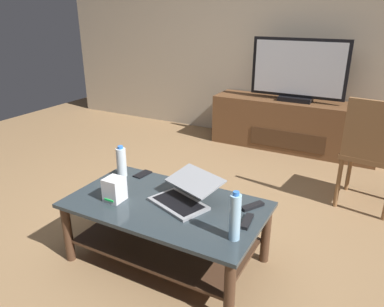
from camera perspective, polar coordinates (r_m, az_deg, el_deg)
ground_plane at (r=2.85m, az=-2.90°, el=-12.07°), size 7.68×7.68×0.00m
back_wall at (r=4.73m, az=13.82°, el=18.85°), size 6.40×0.12×2.80m
coffee_table at (r=2.41m, az=-4.04°, el=-10.46°), size 1.25×0.71×0.43m
media_cabinet at (r=4.53m, az=15.46°, el=4.31°), size 1.91×0.48×0.59m
television at (r=4.37m, az=16.22°, el=12.17°), size 1.06×0.20×0.70m
dining_chair at (r=3.27m, az=26.26°, el=0.61°), size 0.49×0.49×0.95m
laptop at (r=2.32m, az=-1.09°, el=-6.35°), size 0.46×0.46×0.16m
router_box at (r=2.39m, az=-11.99°, el=-5.49°), size 0.11×0.12×0.15m
water_bottle_near at (r=2.71m, az=-10.94°, el=-1.30°), size 0.07×0.07×0.23m
water_bottle_far at (r=1.95m, az=6.72°, el=-9.79°), size 0.06×0.06×0.28m
cell_phone at (r=2.74m, az=-7.72°, el=-3.21°), size 0.09×0.15×0.01m
tv_remote at (r=2.31m, az=9.40°, el=-8.09°), size 0.12×0.16×0.02m
soundbar_remote at (r=2.16m, az=8.57°, el=-10.40°), size 0.06×0.16×0.02m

